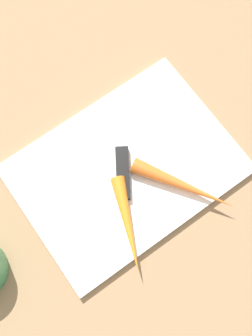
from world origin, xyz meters
name	(u,v)px	position (x,y,z in m)	size (l,w,h in m)	color
ground_plane	(126,170)	(0.00, 0.00, 0.00)	(1.40, 1.40, 0.00)	#8C6D4C
cutting_board	(126,169)	(0.00, 0.00, 0.01)	(0.36, 0.26, 0.01)	white
knife	(122,166)	(0.00, -0.01, 0.02)	(0.13, 0.18, 0.01)	#B7B7BC
carrot_long	(183,185)	(-0.06, 0.08, 0.03)	(0.03, 0.03, 0.18)	orange
carrot_short	(128,224)	(0.05, 0.08, 0.02)	(0.02, 0.02, 0.16)	orange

